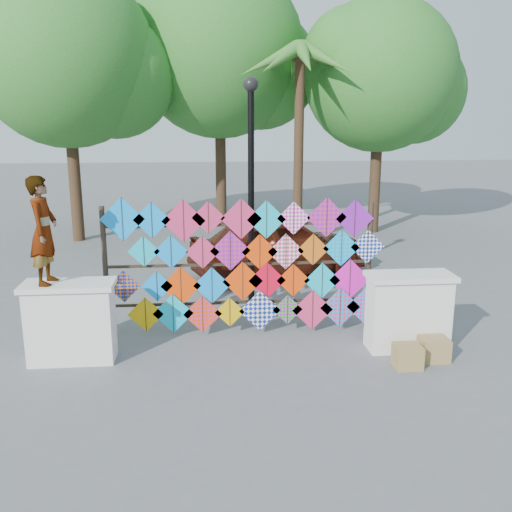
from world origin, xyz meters
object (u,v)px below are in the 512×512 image
object	(u,v)px
sedan	(280,245)
lamppost	(251,174)
kite_rack	(247,267)
vendor_woman	(43,231)

from	to	relation	value
sedan	lamppost	size ratio (longest dim) A/B	0.97
kite_rack	lamppost	distance (m)	1.95
kite_rack	sedan	bearing A→B (deg)	74.17
sedan	vendor_woman	bearing A→B (deg)	118.75
kite_rack	lamppost	xyz separation A→B (m)	(0.17, 1.28, 1.47)
lamppost	vendor_woman	bearing A→B (deg)	-146.24
kite_rack	sedan	size ratio (longest dim) A/B	1.14
vendor_woman	sedan	xyz separation A→B (m)	(4.19, 4.70, -1.36)
kite_rack	sedan	world-z (taller)	kite_rack
kite_rack	lamppost	world-z (taller)	lamppost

